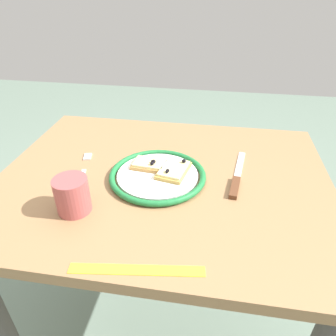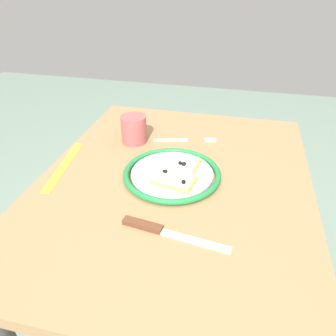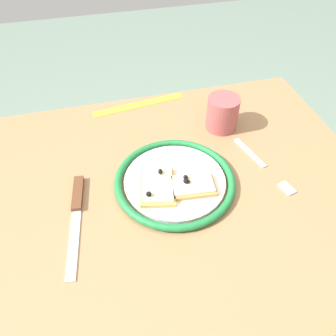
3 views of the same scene
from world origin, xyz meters
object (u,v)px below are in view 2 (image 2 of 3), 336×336
object	(u,v)px
pizza_slice_near	(186,166)
fork	(186,140)
plate	(172,174)
pizza_slice_far	(174,179)
knife	(156,229)
measuring_tape	(64,166)
cup	(134,129)
dining_table	(174,213)

from	to	relation	value
pizza_slice_near	fork	bearing A→B (deg)	-168.96
plate	fork	bearing A→B (deg)	-179.28
pizza_slice_far	knife	distance (m)	0.17
knife	fork	xyz separation A→B (m)	(-0.42, -0.02, -0.00)
pizza_slice_far	measuring_tape	distance (m)	0.33
cup	pizza_slice_far	bearing A→B (deg)	40.16
measuring_tape	cup	bearing A→B (deg)	134.16
knife	pizza_slice_far	bearing A→B (deg)	179.19
pizza_slice_far	fork	distance (m)	0.25
dining_table	measuring_tape	bearing A→B (deg)	-88.93
dining_table	pizza_slice_far	distance (m)	0.14
pizza_slice_near	fork	size ratio (longest dim) A/B	0.50
pizza_slice_near	fork	xyz separation A→B (m)	(-0.18, -0.04, -0.02)
pizza_slice_near	pizza_slice_far	distance (m)	0.07
dining_table	cup	xyz separation A→B (m)	(-0.18, -0.17, 0.16)
pizza_slice_near	pizza_slice_far	xyz separation A→B (m)	(0.07, -0.02, -0.00)
dining_table	fork	bearing A→B (deg)	-176.98
dining_table	plate	xyz separation A→B (m)	(-0.01, -0.01, 0.13)
dining_table	knife	xyz separation A→B (m)	(0.20, 0.00, 0.12)
dining_table	fork	distance (m)	0.25
dining_table	pizza_slice_near	xyz separation A→B (m)	(-0.04, 0.02, 0.14)
pizza_slice_near	measuring_tape	bearing A→B (deg)	-81.98
knife	measuring_tape	distance (m)	0.37
dining_table	pizza_slice_far	size ratio (longest dim) A/B	7.73
plate	pizza_slice_near	world-z (taller)	pizza_slice_near
pizza_slice_near	measuring_tape	world-z (taller)	pizza_slice_near
dining_table	pizza_slice_near	bearing A→B (deg)	150.82
pizza_slice_far	measuring_tape	xyz separation A→B (m)	(-0.02, -0.32, -0.02)
dining_table	measuring_tape	distance (m)	0.34
dining_table	pizza_slice_near	distance (m)	0.15
knife	fork	bearing A→B (deg)	-177.85
fork	knife	bearing A→B (deg)	2.15
fork	measuring_tape	xyz separation A→B (m)	(0.23, -0.31, -0.00)
measuring_tape	pizza_slice_near	bearing A→B (deg)	90.62
fork	cup	world-z (taller)	cup
pizza_slice_near	knife	size ratio (longest dim) A/B	0.41
cup	measuring_tape	world-z (taller)	cup
dining_table	pizza_slice_near	world-z (taller)	pizza_slice_near
dining_table	cup	size ratio (longest dim) A/B	10.46
plate	pizza_slice_near	distance (m)	0.05
fork	pizza_slice_far	bearing A→B (deg)	4.12
plate	pizza_slice_far	size ratio (longest dim) A/B	2.24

